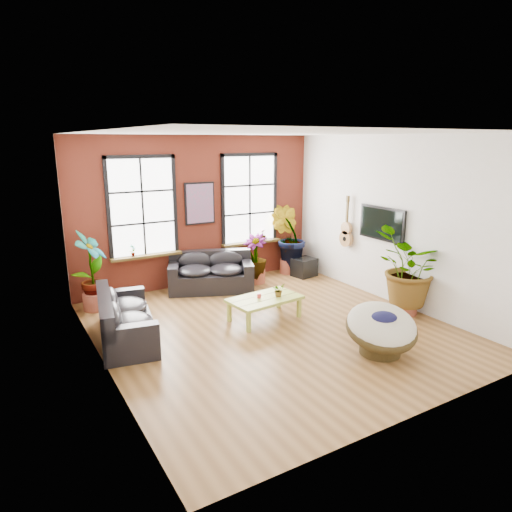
{
  "coord_description": "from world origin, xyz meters",
  "views": [
    {
      "loc": [
        -4.25,
        -6.61,
        3.38
      ],
      "look_at": [
        0.0,
        0.6,
        1.25
      ],
      "focal_mm": 32.0,
      "sensor_mm": 36.0,
      "label": 1
    }
  ],
  "objects_px": {
    "sofa_left": "(123,319)",
    "coffee_table": "(265,300)",
    "papasan_chair": "(381,328)",
    "sofa_back": "(211,273)"
  },
  "relations": [
    {
      "from": "sofa_left",
      "to": "coffee_table",
      "type": "bearing_deg",
      "value": -89.92
    },
    {
      "from": "coffee_table",
      "to": "papasan_chair",
      "type": "xyz_separation_m",
      "value": [
        0.86,
        -2.21,
        0.05
      ]
    },
    {
      "from": "sofa_left",
      "to": "coffee_table",
      "type": "xyz_separation_m",
      "value": [
        2.6,
        -0.46,
        0.02
      ]
    },
    {
      "from": "coffee_table",
      "to": "papasan_chair",
      "type": "relative_size",
      "value": 0.96
    },
    {
      "from": "sofa_back",
      "to": "sofa_left",
      "type": "bearing_deg",
      "value": -122.17
    },
    {
      "from": "sofa_back",
      "to": "papasan_chair",
      "type": "relative_size",
      "value": 1.39
    },
    {
      "from": "sofa_back",
      "to": "papasan_chair",
      "type": "xyz_separation_m",
      "value": [
        0.97,
        -4.4,
        0.05
      ]
    },
    {
      "from": "papasan_chair",
      "to": "coffee_table",
      "type": "bearing_deg",
      "value": 135.59
    },
    {
      "from": "sofa_back",
      "to": "coffee_table",
      "type": "xyz_separation_m",
      "value": [
        0.12,
        -2.19,
        -0.0
      ]
    },
    {
      "from": "sofa_back",
      "to": "coffee_table",
      "type": "distance_m",
      "value": 2.2
    }
  ]
}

